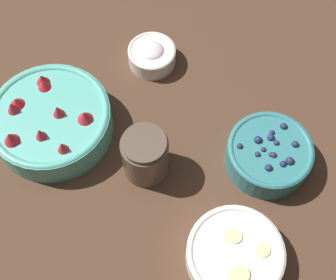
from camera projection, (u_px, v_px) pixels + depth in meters
The scene contains 6 objects.
ground_plane at pixel (139, 145), 0.93m from camera, with size 4.00×4.00×0.00m, color #4C3323.
bowl_strawberries at pixel (51, 120), 0.91m from camera, with size 0.24×0.24×0.09m.
bowl_blueberries at pixel (269, 154), 0.88m from camera, with size 0.16×0.16×0.07m.
bowl_bananas at pixel (235, 255), 0.80m from camera, with size 0.17×0.17×0.05m.
bowl_cream at pixel (152, 54), 1.00m from camera, with size 0.10×0.10×0.05m.
jar_chocolate at pixel (145, 156), 0.86m from camera, with size 0.09×0.09×0.11m.
Camera 1 is at (-0.30, 0.31, 0.83)m, focal length 50.00 mm.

